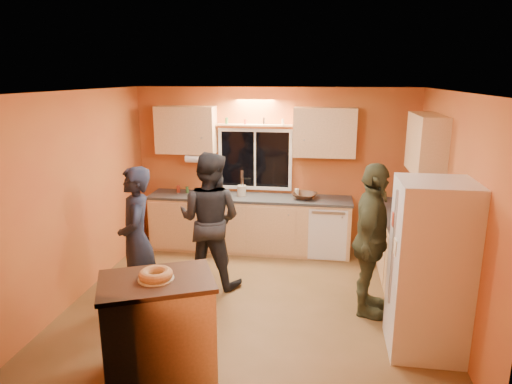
% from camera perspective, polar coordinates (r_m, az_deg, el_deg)
% --- Properties ---
extents(ground, '(4.50, 4.50, 0.00)m').
position_cam_1_polar(ground, '(5.98, -0.12, -13.28)').
color(ground, brown).
rests_on(ground, ground).
extents(room_shell, '(4.54, 4.04, 2.61)m').
position_cam_1_polar(room_shell, '(5.80, 1.65, 2.88)').
color(room_shell, '#BF7131').
rests_on(room_shell, ground).
extents(back_counter, '(4.23, 0.62, 0.90)m').
position_cam_1_polar(back_counter, '(7.35, 1.98, -4.04)').
color(back_counter, tan).
rests_on(back_counter, ground).
extents(right_counter, '(0.62, 1.84, 0.90)m').
position_cam_1_polar(right_counter, '(6.29, 18.63, -8.08)').
color(right_counter, tan).
rests_on(right_counter, ground).
extents(refrigerator, '(0.72, 0.70, 1.80)m').
position_cam_1_polar(refrigerator, '(4.93, 20.88, -8.95)').
color(refrigerator, silver).
rests_on(refrigerator, ground).
extents(island, '(1.21, 1.05, 0.99)m').
position_cam_1_polar(island, '(4.51, -12.04, -16.20)').
color(island, tan).
rests_on(island, ground).
extents(bundt_pastry, '(0.31, 0.31, 0.09)m').
position_cam_1_polar(bundt_pastry, '(4.27, -12.41, -10.05)').
color(bundt_pastry, '#B28149').
rests_on(bundt_pastry, island).
extents(person_left, '(0.63, 0.75, 1.76)m').
position_cam_1_polar(person_left, '(5.64, -14.71, -5.75)').
color(person_left, black).
rests_on(person_left, ground).
extents(person_center, '(1.00, 0.84, 1.82)m').
position_cam_1_polar(person_center, '(6.10, -5.81, -3.47)').
color(person_center, black).
rests_on(person_center, ground).
extents(person_right, '(0.65, 1.14, 1.83)m').
position_cam_1_polar(person_right, '(5.48, 14.18, -5.92)').
color(person_right, '#353A25').
rests_on(person_right, ground).
extents(mixing_bowl, '(0.47, 0.47, 0.09)m').
position_cam_1_polar(mixing_bowl, '(7.16, 6.10, -0.48)').
color(mixing_bowl, '#331C11').
rests_on(mixing_bowl, back_counter).
extents(utensil_crock, '(0.14, 0.14, 0.17)m').
position_cam_1_polar(utensil_crock, '(7.28, -1.81, 0.16)').
color(utensil_crock, beige).
rests_on(utensil_crock, back_counter).
extents(potted_plant, '(0.30, 0.26, 0.32)m').
position_cam_1_polar(potted_plant, '(5.44, 20.70, -4.96)').
color(potted_plant, gray).
rests_on(potted_plant, right_counter).
extents(red_box, '(0.16, 0.12, 0.07)m').
position_cam_1_polar(red_box, '(6.87, 17.42, -1.81)').
color(red_box, maroon).
rests_on(red_box, right_counter).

